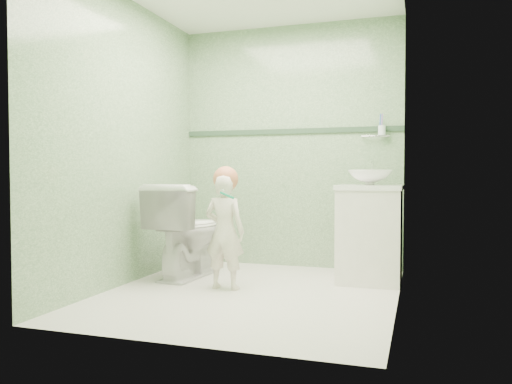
% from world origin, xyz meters
% --- Properties ---
extents(ground, '(2.50, 2.50, 0.00)m').
position_xyz_m(ground, '(0.00, 0.00, 0.00)').
color(ground, silver).
rests_on(ground, ground).
extents(room_shell, '(2.50, 2.54, 2.40)m').
position_xyz_m(room_shell, '(0.00, 0.00, 1.20)').
color(room_shell, '#6B9368').
rests_on(room_shell, ground).
extents(trim_stripe, '(2.20, 0.02, 0.05)m').
position_xyz_m(trim_stripe, '(0.00, 1.24, 1.35)').
color(trim_stripe, '#2E4833').
rests_on(trim_stripe, room_shell).
extents(vanity, '(0.52, 0.50, 0.80)m').
position_xyz_m(vanity, '(0.84, 0.70, 0.40)').
color(vanity, silver).
rests_on(vanity, ground).
extents(counter, '(0.54, 0.52, 0.04)m').
position_xyz_m(counter, '(0.84, 0.70, 0.81)').
color(counter, white).
rests_on(counter, vanity).
extents(basin, '(0.37, 0.37, 0.13)m').
position_xyz_m(basin, '(0.84, 0.70, 0.89)').
color(basin, white).
rests_on(basin, counter).
extents(faucet, '(0.03, 0.13, 0.18)m').
position_xyz_m(faucet, '(0.84, 0.89, 0.97)').
color(faucet, silver).
rests_on(faucet, counter).
extents(cup_holder, '(0.26, 0.07, 0.21)m').
position_xyz_m(cup_holder, '(0.89, 1.18, 1.33)').
color(cup_holder, silver).
rests_on(cup_holder, room_shell).
extents(toilet, '(0.52, 0.85, 0.84)m').
position_xyz_m(toilet, '(-0.74, 0.42, 0.42)').
color(toilet, white).
rests_on(toilet, ground).
extents(toddler, '(0.35, 0.24, 0.92)m').
position_xyz_m(toddler, '(-0.24, 0.08, 0.46)').
color(toddler, beige).
rests_on(toddler, ground).
extents(hair_cap, '(0.20, 0.20, 0.20)m').
position_xyz_m(hair_cap, '(-0.24, 0.11, 0.88)').
color(hair_cap, '#C7724B').
rests_on(hair_cap, toddler).
extents(teal_toothbrush, '(0.11, 0.13, 0.08)m').
position_xyz_m(teal_toothbrush, '(-0.18, -0.04, 0.76)').
color(teal_toothbrush, '#119062').
rests_on(teal_toothbrush, toddler).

